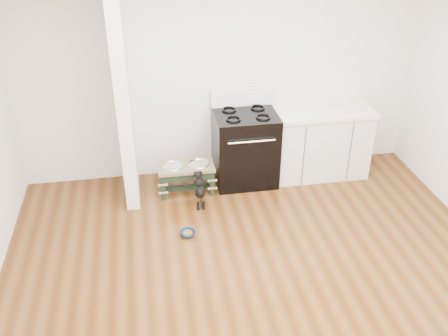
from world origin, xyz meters
TOP-DOWN VIEW (x-y plane):
  - ground at (0.00, 0.00)m, footprint 5.00×5.00m
  - room_shell at (0.00, 0.00)m, footprint 5.00×5.00m
  - partition_wall at (-1.18, 2.10)m, footprint 0.15×0.80m
  - oven_range at (0.25, 2.16)m, footprint 0.76×0.69m
  - cabinet_run at (1.23, 2.18)m, footprint 1.24×0.64m
  - dog_feeder at (-0.52, 1.99)m, footprint 0.68×0.36m
  - puppy at (-0.39, 1.68)m, footprint 0.12×0.35m
  - floor_bowl at (-0.60, 1.10)m, footprint 0.18×0.18m

SIDE VIEW (x-z plane):
  - ground at x=0.00m, z-range 0.00..0.00m
  - floor_bowl at x=-0.60m, z-range 0.00..0.05m
  - puppy at x=-0.39m, z-range 0.02..0.43m
  - dog_feeder at x=-0.52m, z-range 0.07..0.46m
  - cabinet_run at x=1.23m, z-range 0.00..0.91m
  - oven_range at x=0.25m, z-range -0.09..1.05m
  - partition_wall at x=-1.18m, z-range 0.00..2.70m
  - room_shell at x=0.00m, z-range -0.88..4.12m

